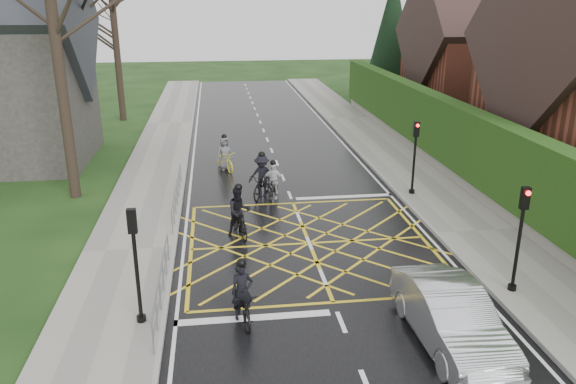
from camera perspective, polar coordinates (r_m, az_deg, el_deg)
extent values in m
plane|color=black|center=(19.31, 2.17, -5.23)|extent=(120.00, 120.00, 0.00)
cube|color=black|center=(19.31, 2.17, -5.22)|extent=(9.00, 80.00, 0.01)
cube|color=gray|center=(21.07, 18.52, -3.90)|extent=(3.00, 80.00, 0.15)
cube|color=gray|center=(19.27, -15.80, -5.79)|extent=(3.00, 80.00, 0.15)
cube|color=slate|center=(26.80, 16.55, 1.81)|extent=(0.50, 38.00, 0.70)
cube|color=#183C10|center=(26.36, 16.91, 5.44)|extent=(0.90, 38.00, 2.80)
cube|color=brown|center=(39.86, 19.41, 10.90)|extent=(9.00, 8.00, 6.00)
cube|color=#2F1F1C|center=(39.60, 19.88, 15.04)|extent=(9.80, 8.80, 8.80)
cylinder|color=black|center=(46.06, 10.14, 9.61)|extent=(0.50, 0.50, 1.20)
cone|color=black|center=(45.57, 10.47, 15.07)|extent=(4.60, 4.60, 10.00)
cube|color=#2D2B28|center=(31.47, -27.22, 8.89)|extent=(8.00, 7.00, 7.00)
cylinder|color=black|center=(24.22, -22.26, 11.91)|extent=(0.44, 0.44, 11.00)
cylinder|color=black|center=(32.17, -20.70, 14.44)|extent=(0.44, 0.44, 12.00)
cylinder|color=black|center=(39.94, -17.05, 14.05)|extent=(0.44, 0.44, 10.00)
cylinder|color=slate|center=(15.57, -12.83, -7.93)|extent=(0.05, 5.00, 0.05)
cylinder|color=slate|center=(15.77, -12.71, -9.39)|extent=(0.04, 5.00, 0.04)
cylinder|color=slate|center=(13.66, -13.55, -14.55)|extent=(0.04, 0.04, 1.00)
cylinder|color=slate|center=(18.03, -12.07, -5.76)|extent=(0.04, 0.04, 1.00)
cylinder|color=slate|center=(22.50, -11.29, 0.72)|extent=(0.05, 6.00, 0.05)
cylinder|color=slate|center=(22.64, -11.21, -0.36)|extent=(0.04, 6.00, 0.04)
cylinder|color=slate|center=(19.86, -11.68, -3.36)|extent=(0.04, 0.04, 1.00)
cylinder|color=slate|center=(25.50, -10.84, 1.76)|extent=(0.04, 0.04, 1.00)
cylinder|color=black|center=(23.90, 12.68, 2.96)|extent=(0.10, 0.10, 3.00)
cylinder|color=black|center=(24.30, 12.45, -0.10)|extent=(0.24, 0.24, 0.30)
cube|color=black|center=(23.56, 12.92, 6.23)|extent=(0.22, 0.16, 0.62)
sphere|color=#FF0C0C|center=(23.41, 13.05, 6.60)|extent=(0.14, 0.14, 0.14)
cylinder|color=black|center=(16.73, 22.33, -5.10)|extent=(0.10, 0.10, 3.00)
cylinder|color=black|center=(17.30, 21.77, -9.19)|extent=(0.24, 0.24, 0.30)
cube|color=black|center=(16.25, 22.95, -0.58)|extent=(0.22, 0.16, 0.62)
sphere|color=#FF0C0C|center=(16.09, 23.23, -0.12)|extent=(0.14, 0.14, 0.14)
cylinder|color=black|center=(14.52, -15.09, -8.00)|extent=(0.10, 0.10, 3.00)
cylinder|color=black|center=(15.16, -14.64, -12.55)|extent=(0.24, 0.24, 0.30)
cube|color=black|center=(13.95, -15.58, -2.86)|extent=(0.22, 0.16, 0.62)
sphere|color=#FF0C0C|center=(14.00, -15.58, -2.00)|extent=(0.14, 0.14, 0.14)
imported|color=black|center=(14.80, -4.62, -11.34)|extent=(0.90, 1.86, 0.94)
imported|color=black|center=(14.72, -4.68, -10.04)|extent=(0.63, 0.47, 1.59)
sphere|color=black|center=(14.35, -4.76, -7.20)|extent=(0.25, 0.25, 0.25)
imported|color=black|center=(19.78, -4.96, -2.89)|extent=(0.94, 1.97, 1.14)
imported|color=black|center=(19.76, -5.00, -1.97)|extent=(0.97, 0.83, 1.74)
sphere|color=black|center=(19.46, -5.07, 0.48)|extent=(0.27, 0.27, 0.27)
imported|color=black|center=(23.59, -2.62, 0.73)|extent=(1.45, 2.12, 1.06)
imported|color=black|center=(23.57, -2.66, 1.66)|extent=(1.33, 1.07, 1.79)
sphere|color=black|center=(23.31, -2.69, 3.81)|extent=(0.28, 0.28, 0.28)
imported|color=black|center=(23.29, -1.48, 0.44)|extent=(0.97, 1.73, 1.00)
imported|color=silver|center=(23.30, -1.51, 1.13)|extent=(0.97, 0.64, 1.54)
sphere|color=black|center=(23.07, -1.53, 2.99)|extent=(0.24, 0.24, 0.24)
imported|color=yellow|center=(27.45, -6.42, 3.18)|extent=(1.28, 1.94, 0.96)
imported|color=#56575D|center=(27.46, -6.45, 3.92)|extent=(0.94, 0.78, 1.63)
sphere|color=black|center=(27.26, -6.51, 5.61)|extent=(0.26, 0.26, 0.26)
imported|color=silver|center=(14.28, 16.23, -12.10)|extent=(1.68, 4.50, 1.47)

